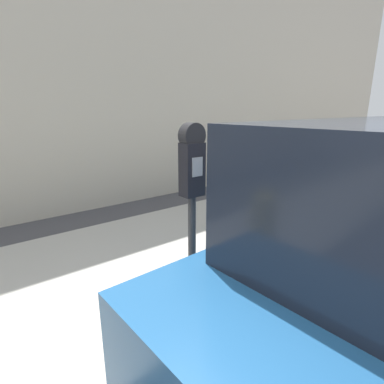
% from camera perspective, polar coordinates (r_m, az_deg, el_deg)
% --- Properties ---
extents(sidewalk, '(24.00, 2.80, 0.14)m').
position_cam_1_polar(sidewalk, '(3.37, -20.41, -16.73)').
color(sidewalk, '#ADAAA3').
rests_on(sidewalk, ground_plane).
extents(parking_meter, '(0.17, 0.12, 1.59)m').
position_cam_1_polar(parking_meter, '(2.12, 0.01, 0.02)').
color(parking_meter, '#2D2D30').
rests_on(parking_meter, sidewalk).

